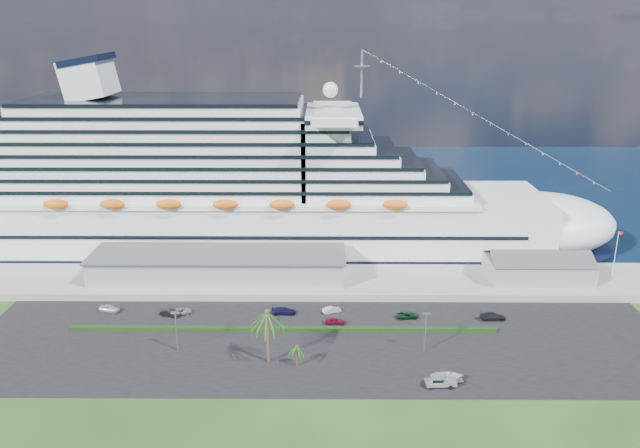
{
  "coord_description": "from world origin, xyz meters",
  "views": [
    {
      "loc": [
        0.38,
        -99.18,
        61.81
      ],
      "look_at": [
        -0.45,
        30.0,
        18.83
      ],
      "focal_mm": 35.0,
      "sensor_mm": 36.0,
      "label": 1
    }
  ],
  "objects_px": {
    "cruise_ship": "(243,192)",
    "pickup_truck": "(440,381)",
    "parked_car_3": "(283,311)",
    "boat_trailer": "(448,377)"
  },
  "relations": [
    {
      "from": "cruise_ship",
      "to": "pickup_truck",
      "type": "height_order",
      "value": "cruise_ship"
    },
    {
      "from": "parked_car_3",
      "to": "boat_trailer",
      "type": "distance_m",
      "value": 40.9
    },
    {
      "from": "parked_car_3",
      "to": "boat_trailer",
      "type": "relative_size",
      "value": 0.81
    },
    {
      "from": "pickup_truck",
      "to": "boat_trailer",
      "type": "height_order",
      "value": "pickup_truck"
    },
    {
      "from": "boat_trailer",
      "to": "parked_car_3",
      "type": "bearing_deg",
      "value": 139.04
    },
    {
      "from": "cruise_ship",
      "to": "parked_car_3",
      "type": "xyz_separation_m",
      "value": [
        13.12,
        -40.14,
        -15.81
      ]
    },
    {
      "from": "cruise_ship",
      "to": "parked_car_3",
      "type": "distance_m",
      "value": 45.09
    },
    {
      "from": "parked_car_3",
      "to": "pickup_truck",
      "type": "distance_m",
      "value": 40.53
    },
    {
      "from": "parked_car_3",
      "to": "boat_trailer",
      "type": "height_order",
      "value": "boat_trailer"
    },
    {
      "from": "pickup_truck",
      "to": "parked_car_3",
      "type": "bearing_deg",
      "value": 136.27
    }
  ]
}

